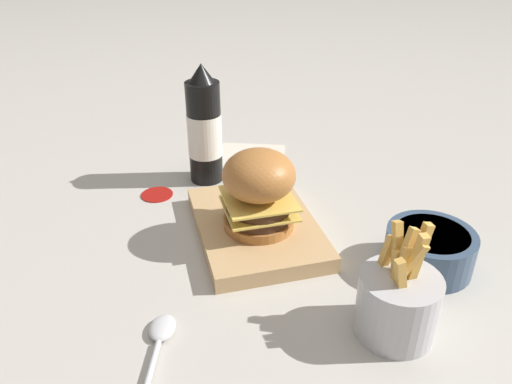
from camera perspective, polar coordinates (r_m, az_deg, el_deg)
The scene contains 9 objects.
ground_plane at distance 0.83m, azimuth -0.20°, elevation -3.06°, with size 6.00×6.00×0.00m, color #B7B2A8.
serving_board at distance 0.78m, azimuth 0.00°, elevation -4.00°, with size 0.25×0.18×0.03m.
burger at distance 0.73m, azimuth 0.33°, elevation 0.31°, with size 0.11×0.11×0.12m.
ketchup_bottle at distance 0.91m, azimuth -5.92°, elevation 7.09°, with size 0.06×0.06×0.22m.
fries_basket at distance 0.62m, azimuth 15.87°, elevation -12.00°, with size 0.10×0.10×0.14m.
side_bowl at distance 0.74m, azimuth 19.20°, elevation -6.17°, with size 0.12×0.12×0.06m.
spoon at distance 0.62m, azimuth -11.09°, elevation -16.52°, with size 0.17×0.07×0.01m.
ketchup_puddle at distance 0.91m, azimuth -11.25°, elevation -0.24°, with size 0.06×0.06×0.00m.
parchment_square at distance 1.03m, azimuth -0.64°, elevation 4.03°, with size 0.17×0.17×0.00m.
Camera 1 is at (-0.67, 0.18, 0.44)m, focal length 35.00 mm.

